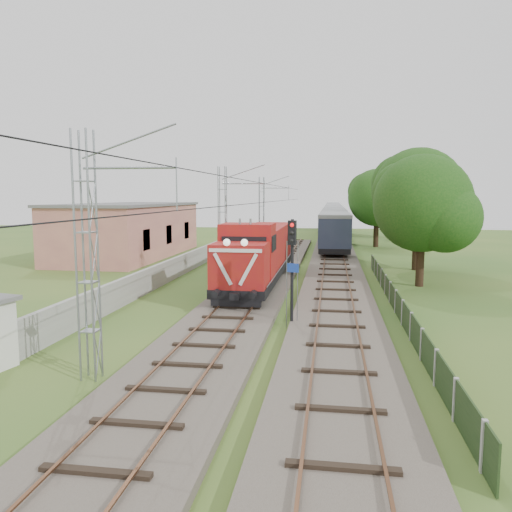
# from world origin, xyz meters

# --- Properties ---
(ground) EXTENTS (140.00, 140.00, 0.00)m
(ground) POSITION_xyz_m (0.00, 0.00, 0.00)
(ground) COLOR #315A22
(ground) RESTS_ON ground
(track_main) EXTENTS (4.20, 70.00, 0.45)m
(track_main) POSITION_xyz_m (0.00, 7.00, 0.18)
(track_main) COLOR #6B6054
(track_main) RESTS_ON ground
(track_side) EXTENTS (4.20, 80.00, 0.45)m
(track_side) POSITION_xyz_m (5.00, 20.00, 0.18)
(track_side) COLOR #6B6054
(track_side) RESTS_ON ground
(catenary) EXTENTS (3.31, 70.00, 8.00)m
(catenary) POSITION_xyz_m (-2.95, 12.00, 4.05)
(catenary) COLOR gray
(catenary) RESTS_ON ground
(boundary_wall) EXTENTS (0.25, 40.00, 1.50)m
(boundary_wall) POSITION_xyz_m (-6.50, 12.00, 0.75)
(boundary_wall) COLOR #9E9E99
(boundary_wall) RESTS_ON ground
(station_building) EXTENTS (8.40, 20.40, 5.22)m
(station_building) POSITION_xyz_m (-15.00, 24.00, 2.63)
(station_building) COLOR tan
(station_building) RESTS_ON ground
(fence) EXTENTS (0.12, 32.00, 1.20)m
(fence) POSITION_xyz_m (8.00, 3.00, 0.60)
(fence) COLOR black
(fence) RESTS_ON ground
(locomotive) EXTENTS (2.96, 16.89, 4.29)m
(locomotive) POSITION_xyz_m (0.00, 9.57, 2.22)
(locomotive) COLOR black
(locomotive) RESTS_ON ground
(coach_rake) EXTENTS (3.09, 92.16, 3.57)m
(coach_rake) POSITION_xyz_m (5.00, 68.74, 2.56)
(coach_rake) COLOR black
(coach_rake) RESTS_ON ground
(signal_post) EXTENTS (0.53, 0.42, 4.92)m
(signal_post) POSITION_xyz_m (2.97, -0.74, 3.38)
(signal_post) COLOR black
(signal_post) RESTS_ON ground
(tree_a) EXTENTS (6.66, 6.35, 8.64)m
(tree_a) POSITION_xyz_m (10.58, 11.02, 5.39)
(tree_a) COLOR #382317
(tree_a) RESTS_ON ground
(tree_b) EXTENTS (7.52, 7.16, 9.75)m
(tree_b) POSITION_xyz_m (11.53, 18.59, 6.08)
(tree_b) COLOR #382317
(tree_b) RESTS_ON ground
(tree_c) EXTENTS (7.00, 6.67, 9.08)m
(tree_c) POSITION_xyz_m (9.94, 36.84, 5.66)
(tree_c) COLOR #382317
(tree_c) RESTS_ON ground
(tree_d) EXTENTS (8.30, 7.91, 10.76)m
(tree_d) POSITION_xyz_m (13.86, 49.81, 6.72)
(tree_d) COLOR #382317
(tree_d) RESTS_ON ground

